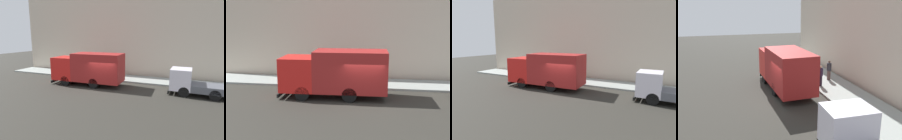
% 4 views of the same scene
% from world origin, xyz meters
% --- Properties ---
extents(ground, '(80.00, 80.00, 0.00)m').
position_xyz_m(ground, '(0.00, 0.00, 0.00)').
color(ground, '#2D2B26').
extents(sidewalk, '(3.27, 30.00, 0.15)m').
position_xyz_m(sidewalk, '(4.63, 0.00, 0.07)').
color(sidewalk, '#949A95').
rests_on(sidewalk, ground).
extents(building_facade, '(0.50, 30.00, 10.19)m').
position_xyz_m(building_facade, '(6.77, 0.00, 5.10)').
color(building_facade, beige).
rests_on(building_facade, ground).
extents(large_utility_truck, '(2.75, 7.30, 3.21)m').
position_xyz_m(large_utility_truck, '(0.76, 2.00, 1.75)').
color(large_utility_truck, red).
rests_on(large_utility_truck, ground).
extents(small_flatbed_truck, '(2.24, 5.33, 2.18)m').
position_xyz_m(small_flatbed_truck, '(1.05, -7.76, 1.01)').
color(small_flatbed_truck, white).
rests_on(small_flatbed_truck, ground).
extents(pedestrian_walking, '(0.49, 0.49, 1.73)m').
position_xyz_m(pedestrian_walking, '(3.96, 4.56, 1.07)').
color(pedestrian_walking, black).
rests_on(pedestrian_walking, sidewalk).
extents(pedestrian_standing, '(0.46, 0.46, 1.68)m').
position_xyz_m(pedestrian_standing, '(4.88, 2.90, 1.02)').
color(pedestrian_standing, brown).
rests_on(pedestrian_standing, sidewalk).
extents(pedestrian_third, '(0.41, 0.41, 1.64)m').
position_xyz_m(pedestrian_third, '(3.55, 1.63, 1.01)').
color(pedestrian_third, black).
rests_on(pedestrian_third, sidewalk).
extents(traffic_cone_orange, '(0.48, 0.48, 0.69)m').
position_xyz_m(traffic_cone_orange, '(3.50, 6.24, 0.49)').
color(traffic_cone_orange, orange).
rests_on(traffic_cone_orange, sidewalk).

